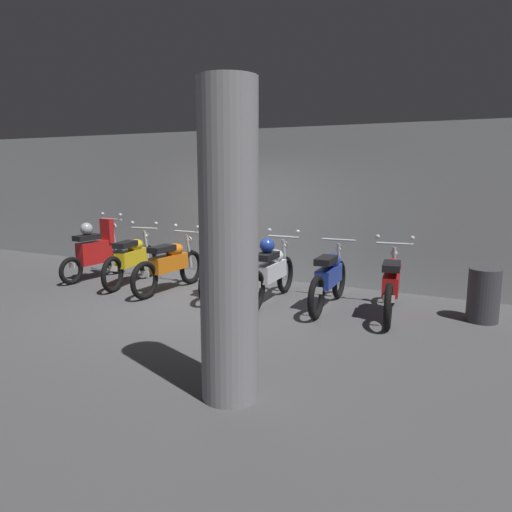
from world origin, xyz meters
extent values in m
plane|color=#4C4C4F|center=(0.00, 0.00, 0.00)|extent=(80.00, 80.00, 0.00)
cube|color=#9EA0A3|center=(0.00, 2.54, 1.47)|extent=(16.00, 0.30, 2.94)
torus|color=black|center=(-2.85, 1.38, 0.27)|extent=(0.13, 0.54, 0.53)
torus|color=black|center=(-2.94, 0.24, 0.27)|extent=(0.13, 0.54, 0.53)
cube|color=red|center=(-2.89, 0.81, 0.54)|extent=(0.28, 0.75, 0.44)
cube|color=red|center=(-2.87, 1.15, 0.94)|extent=(0.29, 0.14, 0.48)
cube|color=black|center=(-2.91, 0.65, 0.85)|extent=(0.28, 0.54, 0.10)
cylinder|color=#B7BABF|center=(-2.85, 1.29, 1.16)|extent=(0.56, 0.08, 0.04)
sphere|color=#B7BABF|center=(-3.11, 1.31, 1.26)|extent=(0.07, 0.07, 0.07)
sphere|color=#B7BABF|center=(-2.60, 1.27, 1.26)|extent=(0.07, 0.07, 0.07)
cylinder|color=#B7BABF|center=(-2.85, 1.34, 0.69)|extent=(0.07, 0.15, 0.85)
sphere|color=silver|center=(-2.85, 1.34, 1.01)|extent=(0.12, 0.12, 0.12)
cube|color=white|center=(-2.94, 0.26, 0.36)|extent=(0.16, 0.02, 0.10)
sphere|color=#9EA0A8|center=(-2.91, 0.65, 1.02)|extent=(0.24, 0.24, 0.24)
torus|color=black|center=(-2.05, 1.41, 0.33)|extent=(0.21, 0.66, 0.65)
torus|color=black|center=(-1.81, 0.13, 0.33)|extent=(0.21, 0.66, 0.65)
cube|color=gold|center=(-1.93, 0.77, 0.52)|extent=(0.37, 0.86, 0.28)
ellipsoid|color=gold|center=(-1.96, 0.92, 0.73)|extent=(0.34, 0.48, 0.22)
cube|color=black|center=(-1.90, 0.59, 0.80)|extent=(0.33, 0.56, 0.10)
cylinder|color=#B7BABF|center=(-2.03, 1.31, 1.02)|extent=(0.56, 0.14, 0.04)
sphere|color=#B7BABF|center=(-2.28, 1.26, 1.12)|extent=(0.07, 0.07, 0.07)
sphere|color=#B7BABF|center=(-1.77, 1.36, 1.12)|extent=(0.07, 0.07, 0.07)
cylinder|color=#B7BABF|center=(-2.04, 1.36, 0.65)|extent=(0.08, 0.17, 0.65)
sphere|color=silver|center=(-2.04, 1.36, 0.87)|extent=(0.12, 0.12, 0.12)
cube|color=white|center=(-1.81, 0.16, 0.43)|extent=(0.16, 0.04, 0.10)
torus|color=black|center=(-0.94, 1.31, 0.33)|extent=(0.12, 0.65, 0.65)
torus|color=black|center=(-0.99, 0.01, 0.33)|extent=(0.12, 0.65, 0.65)
cube|color=orange|center=(-0.96, 0.66, 0.52)|extent=(0.25, 0.84, 0.28)
ellipsoid|color=orange|center=(-0.96, 0.81, 0.73)|extent=(0.28, 0.45, 0.22)
cube|color=black|center=(-0.97, 0.48, 0.80)|extent=(0.26, 0.53, 0.10)
cylinder|color=#B7BABF|center=(-0.94, 1.20, 1.02)|extent=(0.56, 0.06, 0.04)
sphere|color=#B7BABF|center=(-1.20, 1.21, 1.12)|extent=(0.07, 0.07, 0.07)
sphere|color=#B7BABF|center=(-0.68, 1.19, 1.12)|extent=(0.07, 0.07, 0.07)
cylinder|color=#B7BABF|center=(-0.94, 1.25, 0.65)|extent=(0.06, 0.16, 0.65)
sphere|color=silver|center=(-0.94, 1.25, 0.87)|extent=(0.12, 0.12, 0.12)
cube|color=white|center=(-0.99, 0.03, 0.43)|extent=(0.16, 0.02, 0.10)
torus|color=black|center=(-0.12, 1.49, 0.33)|extent=(0.21, 0.66, 0.65)
torus|color=black|center=(0.12, 0.21, 0.33)|extent=(0.21, 0.66, 0.65)
cube|color=#9EA0A8|center=(0.00, 0.85, 0.52)|extent=(0.37, 0.86, 0.28)
ellipsoid|color=#9EA0A8|center=(-0.03, 1.00, 0.73)|extent=(0.34, 0.48, 0.22)
cube|color=black|center=(0.03, 0.67, 0.80)|extent=(0.33, 0.56, 0.10)
cylinder|color=#B7BABF|center=(-0.10, 1.39, 1.02)|extent=(0.56, 0.14, 0.04)
cylinder|color=#B7BABF|center=(-0.11, 1.44, 0.65)|extent=(0.09, 0.17, 0.65)
sphere|color=silver|center=(-0.11, 1.44, 0.87)|extent=(0.12, 0.12, 0.12)
cube|color=white|center=(0.12, 0.24, 0.43)|extent=(0.16, 0.04, 0.10)
sphere|color=#9EA0A8|center=(0.03, 0.67, 0.97)|extent=(0.24, 0.24, 0.24)
torus|color=black|center=(0.93, 1.48, 0.33)|extent=(0.12, 0.65, 0.65)
torus|color=black|center=(0.99, 0.19, 0.33)|extent=(0.12, 0.65, 0.65)
cube|color=silver|center=(0.96, 0.83, 0.52)|extent=(0.26, 0.84, 0.28)
ellipsoid|color=silver|center=(0.96, 0.99, 0.73)|extent=(0.28, 0.45, 0.22)
cube|color=black|center=(0.97, 0.65, 0.80)|extent=(0.26, 0.53, 0.10)
cylinder|color=#B7BABF|center=(0.94, 1.38, 1.02)|extent=(0.56, 0.06, 0.04)
sphere|color=#B7BABF|center=(0.68, 1.37, 1.12)|extent=(0.07, 0.07, 0.07)
sphere|color=#B7BABF|center=(1.20, 1.39, 1.12)|extent=(0.07, 0.07, 0.07)
cylinder|color=#B7BABF|center=(0.94, 1.43, 0.65)|extent=(0.06, 0.16, 0.65)
sphere|color=silver|center=(0.94, 1.43, 0.87)|extent=(0.12, 0.12, 0.12)
cube|color=white|center=(0.99, 0.21, 0.43)|extent=(0.16, 0.02, 0.10)
sphere|color=#1E389E|center=(0.97, 0.65, 0.97)|extent=(0.24, 0.24, 0.24)
torus|color=black|center=(1.90, 1.54, 0.33)|extent=(0.12, 0.65, 0.65)
torus|color=black|center=(1.96, 0.24, 0.33)|extent=(0.12, 0.65, 0.65)
cube|color=#1E389E|center=(1.93, 0.89, 0.52)|extent=(0.26, 0.84, 0.28)
ellipsoid|color=#1E389E|center=(1.92, 1.05, 0.73)|extent=(0.28, 0.45, 0.22)
cube|color=black|center=(1.94, 0.71, 0.80)|extent=(0.27, 0.53, 0.10)
cylinder|color=#B7BABF|center=(1.90, 1.44, 1.02)|extent=(0.56, 0.06, 0.04)
cylinder|color=#B7BABF|center=(1.90, 1.49, 0.65)|extent=(0.06, 0.16, 0.65)
sphere|color=silver|center=(1.90, 1.49, 0.87)|extent=(0.12, 0.12, 0.12)
cube|color=white|center=(1.96, 0.27, 0.43)|extent=(0.16, 0.02, 0.10)
torus|color=black|center=(2.80, 1.52, 0.33)|extent=(0.19, 0.66, 0.65)
torus|color=black|center=(2.99, 0.23, 0.33)|extent=(0.19, 0.66, 0.65)
cube|color=red|center=(2.89, 0.88, 0.52)|extent=(0.34, 0.86, 0.28)
ellipsoid|color=red|center=(2.87, 1.03, 0.73)|extent=(0.32, 0.47, 0.22)
cube|color=black|center=(2.92, 0.70, 0.80)|extent=(0.32, 0.55, 0.10)
cylinder|color=#B7BABF|center=(2.81, 1.42, 1.02)|extent=(0.56, 0.12, 0.04)
sphere|color=#B7BABF|center=(2.55, 1.38, 1.12)|extent=(0.07, 0.07, 0.07)
sphere|color=#B7BABF|center=(3.07, 1.45, 1.12)|extent=(0.07, 0.07, 0.07)
cylinder|color=#B7BABF|center=(2.80, 1.47, 0.65)|extent=(0.08, 0.17, 0.65)
sphere|color=silver|center=(2.80, 1.47, 0.87)|extent=(0.12, 0.12, 0.12)
cube|color=white|center=(2.99, 0.26, 0.43)|extent=(0.16, 0.04, 0.10)
cylinder|color=gray|center=(2.07, -2.47, 1.47)|extent=(0.54, 0.54, 2.94)
cylinder|color=#38383D|center=(4.13, 1.22, 0.39)|extent=(0.44, 0.44, 0.77)
camera|label=1|loc=(4.25, -6.26, 2.14)|focal=34.21mm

